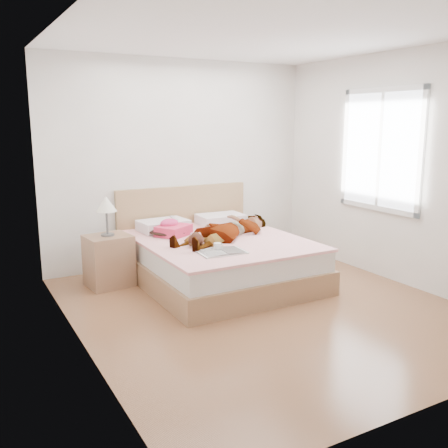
{
  "coord_description": "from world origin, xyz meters",
  "views": [
    {
      "loc": [
        -2.64,
        -3.93,
        1.83
      ],
      "look_at": [
        0.0,
        0.85,
        0.7
      ],
      "focal_mm": 40.0,
      "sensor_mm": 36.0,
      "label": 1
    }
  ],
  "objects_px": {
    "magazine": "(222,252)",
    "nightstand": "(109,256)",
    "plush_toy": "(196,239)",
    "woman": "(227,227)",
    "coffee_mug": "(218,247)",
    "phone": "(174,218)",
    "bed": "(216,257)",
    "towel": "(173,229)"
  },
  "relations": [
    {
      "from": "magazine",
      "to": "nightstand",
      "type": "bearing_deg",
      "value": 130.49
    },
    {
      "from": "nightstand",
      "to": "plush_toy",
      "type": "bearing_deg",
      "value": -40.99
    },
    {
      "from": "plush_toy",
      "to": "woman",
      "type": "bearing_deg",
      "value": 27.13
    },
    {
      "from": "magazine",
      "to": "nightstand",
      "type": "xyz_separation_m",
      "value": [
        -0.88,
        1.04,
        -0.18
      ]
    },
    {
      "from": "coffee_mug",
      "to": "plush_toy",
      "type": "xyz_separation_m",
      "value": [
        -0.11,
        0.29,
        0.03
      ]
    },
    {
      "from": "coffee_mug",
      "to": "plush_toy",
      "type": "relative_size",
      "value": 0.4
    },
    {
      "from": "woman",
      "to": "coffee_mug",
      "type": "distance_m",
      "value": 0.71
    },
    {
      "from": "woman",
      "to": "phone",
      "type": "distance_m",
      "value": 0.65
    },
    {
      "from": "phone",
      "to": "coffee_mug",
      "type": "distance_m",
      "value": 0.98
    },
    {
      "from": "magazine",
      "to": "phone",
      "type": "bearing_deg",
      "value": 94.34
    },
    {
      "from": "bed",
      "to": "towel",
      "type": "xyz_separation_m",
      "value": [
        -0.41,
        0.33,
        0.31
      ]
    },
    {
      "from": "woman",
      "to": "towel",
      "type": "distance_m",
      "value": 0.64
    },
    {
      "from": "towel",
      "to": "phone",
      "type": "bearing_deg",
      "value": 54.27
    },
    {
      "from": "towel",
      "to": "plush_toy",
      "type": "distance_m",
      "value": 0.61
    },
    {
      "from": "phone",
      "to": "magazine",
      "type": "relative_size",
      "value": 0.2
    },
    {
      "from": "phone",
      "to": "bed",
      "type": "distance_m",
      "value": 0.68
    },
    {
      "from": "magazine",
      "to": "plush_toy",
      "type": "relative_size",
      "value": 1.72
    },
    {
      "from": "towel",
      "to": "plush_toy",
      "type": "height_order",
      "value": "towel"
    },
    {
      "from": "towel",
      "to": "coffee_mug",
      "type": "distance_m",
      "value": 0.91
    },
    {
      "from": "phone",
      "to": "towel",
      "type": "distance_m",
      "value": 0.14
    },
    {
      "from": "bed",
      "to": "coffee_mug",
      "type": "distance_m",
      "value": 0.69
    },
    {
      "from": "woman",
      "to": "coffee_mug",
      "type": "bearing_deg",
      "value": -64.13
    },
    {
      "from": "nightstand",
      "to": "magazine",
      "type": "bearing_deg",
      "value": -49.51
    },
    {
      "from": "phone",
      "to": "plush_toy",
      "type": "bearing_deg",
      "value": -119.93
    },
    {
      "from": "phone",
      "to": "towel",
      "type": "relative_size",
      "value": 0.21
    },
    {
      "from": "phone",
      "to": "towel",
      "type": "bearing_deg",
      "value": -152.67
    },
    {
      "from": "phone",
      "to": "coffee_mug",
      "type": "bearing_deg",
      "value": -112.72
    },
    {
      "from": "woman",
      "to": "plush_toy",
      "type": "xyz_separation_m",
      "value": [
        -0.54,
        -0.27,
        -0.04
      ]
    },
    {
      "from": "woman",
      "to": "phone",
      "type": "xyz_separation_m",
      "value": [
        -0.5,
        0.4,
        0.08
      ]
    },
    {
      "from": "phone",
      "to": "coffee_mug",
      "type": "xyz_separation_m",
      "value": [
        0.07,
        -0.97,
        -0.15
      ]
    },
    {
      "from": "woman",
      "to": "bed",
      "type": "xyz_separation_m",
      "value": [
        -0.14,
        0.0,
        -0.35
      ]
    },
    {
      "from": "bed",
      "to": "plush_toy",
      "type": "xyz_separation_m",
      "value": [
        -0.39,
        -0.28,
        0.31
      ]
    },
    {
      "from": "phone",
      "to": "plush_toy",
      "type": "distance_m",
      "value": 0.68
    },
    {
      "from": "coffee_mug",
      "to": "phone",
      "type": "bearing_deg",
      "value": 94.22
    },
    {
      "from": "magazine",
      "to": "coffee_mug",
      "type": "distance_m",
      "value": 0.08
    },
    {
      "from": "towel",
      "to": "coffee_mug",
      "type": "xyz_separation_m",
      "value": [
        0.12,
        -0.9,
        -0.04
      ]
    },
    {
      "from": "bed",
      "to": "phone",
      "type": "bearing_deg",
      "value": 131.81
    },
    {
      "from": "plush_toy",
      "to": "nightstand",
      "type": "xyz_separation_m",
      "value": [
        -0.77,
        0.67,
        -0.25
      ]
    },
    {
      "from": "bed",
      "to": "towel",
      "type": "relative_size",
      "value": 4.35
    },
    {
      "from": "bed",
      "to": "nightstand",
      "type": "xyz_separation_m",
      "value": [
        -1.16,
        0.39,
        0.06
      ]
    },
    {
      "from": "woman",
      "to": "magazine",
      "type": "bearing_deg",
      "value": -60.26
    },
    {
      "from": "woman",
      "to": "phone",
      "type": "relative_size",
      "value": 16.24
    }
  ]
}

